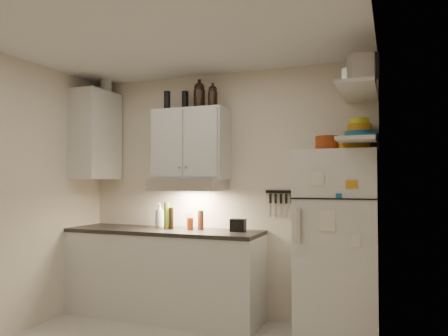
% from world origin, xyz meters
% --- Properties ---
extents(ceiling, '(3.20, 3.00, 0.02)m').
position_xyz_m(ceiling, '(0.00, 0.00, 2.61)').
color(ceiling, silver).
rests_on(ceiling, ground).
extents(back_wall, '(3.20, 0.02, 2.60)m').
position_xyz_m(back_wall, '(0.00, 1.51, 1.30)').
color(back_wall, beige).
rests_on(back_wall, ground).
extents(right_wall, '(0.02, 3.00, 2.60)m').
position_xyz_m(right_wall, '(1.61, 0.00, 1.30)').
color(right_wall, beige).
rests_on(right_wall, ground).
extents(base_cabinet, '(2.10, 0.60, 0.88)m').
position_xyz_m(base_cabinet, '(-0.55, 1.20, 0.44)').
color(base_cabinet, silver).
rests_on(base_cabinet, floor).
extents(countertop, '(2.10, 0.62, 0.04)m').
position_xyz_m(countertop, '(-0.55, 1.20, 0.90)').
color(countertop, black).
rests_on(countertop, base_cabinet).
extents(upper_cabinet, '(0.80, 0.33, 0.75)m').
position_xyz_m(upper_cabinet, '(-0.30, 1.33, 1.83)').
color(upper_cabinet, silver).
rests_on(upper_cabinet, back_wall).
extents(side_cabinet, '(0.33, 0.55, 1.00)m').
position_xyz_m(side_cabinet, '(-1.44, 1.20, 1.95)').
color(side_cabinet, silver).
rests_on(side_cabinet, left_wall).
extents(range_hood, '(0.76, 0.46, 0.12)m').
position_xyz_m(range_hood, '(-0.30, 1.27, 1.39)').
color(range_hood, silver).
rests_on(range_hood, back_wall).
extents(fridge, '(0.70, 0.68, 1.70)m').
position_xyz_m(fridge, '(1.25, 1.16, 0.85)').
color(fridge, silver).
rests_on(fridge, floor).
extents(shelf_hi, '(0.30, 0.95, 0.03)m').
position_xyz_m(shelf_hi, '(1.45, 1.02, 2.20)').
color(shelf_hi, silver).
rests_on(shelf_hi, right_wall).
extents(shelf_lo, '(0.30, 0.95, 0.03)m').
position_xyz_m(shelf_lo, '(1.45, 1.02, 1.76)').
color(shelf_lo, silver).
rests_on(shelf_lo, right_wall).
extents(knife_strip, '(0.42, 0.02, 0.03)m').
position_xyz_m(knife_strip, '(0.70, 1.49, 1.32)').
color(knife_strip, black).
rests_on(knife_strip, back_wall).
extents(dutch_oven, '(0.23, 0.23, 0.13)m').
position_xyz_m(dutch_oven, '(1.18, 1.08, 1.76)').
color(dutch_oven, maroon).
rests_on(dutch_oven, fridge).
extents(book_stack, '(0.31, 0.35, 0.10)m').
position_xyz_m(book_stack, '(1.39, 1.05, 1.75)').
color(book_stack, orange).
rests_on(book_stack, fridge).
extents(spice_jar, '(0.06, 0.06, 0.09)m').
position_xyz_m(spice_jar, '(1.25, 1.13, 1.74)').
color(spice_jar, silver).
rests_on(spice_jar, fridge).
extents(stock_pot, '(0.30, 0.30, 0.17)m').
position_xyz_m(stock_pot, '(1.45, 1.24, 2.30)').
color(stock_pot, silver).
rests_on(stock_pot, shelf_hi).
extents(tin_a, '(0.21, 0.20, 0.17)m').
position_xyz_m(tin_a, '(1.43, 0.96, 2.30)').
color(tin_a, '#AAAAAD').
rests_on(tin_a, shelf_hi).
extents(tin_b, '(0.25, 0.25, 0.21)m').
position_xyz_m(tin_b, '(1.50, 0.70, 2.32)').
color(tin_b, '#AAAAAD').
rests_on(tin_b, shelf_hi).
extents(bowl_teal, '(0.28, 0.28, 0.11)m').
position_xyz_m(bowl_teal, '(1.44, 1.31, 1.83)').
color(bowl_teal, '#195D8C').
rests_on(bowl_teal, shelf_lo).
extents(bowl_orange, '(0.22, 0.22, 0.07)m').
position_xyz_m(bowl_orange, '(1.43, 1.33, 1.92)').
color(bowl_orange, orange).
rests_on(bowl_orange, bowl_teal).
extents(bowl_yellow, '(0.18, 0.18, 0.06)m').
position_xyz_m(bowl_yellow, '(1.43, 1.33, 1.98)').
color(bowl_yellow, gold).
rests_on(bowl_yellow, bowl_orange).
extents(plates, '(0.33, 0.33, 0.06)m').
position_xyz_m(plates, '(1.49, 1.10, 1.81)').
color(plates, '#195D8C').
rests_on(plates, shelf_lo).
extents(growler_a, '(0.13, 0.13, 0.29)m').
position_xyz_m(growler_a, '(-0.20, 1.33, 2.34)').
color(growler_a, black).
rests_on(growler_a, upper_cabinet).
extents(growler_b, '(0.12, 0.12, 0.23)m').
position_xyz_m(growler_b, '(-0.03, 1.29, 2.32)').
color(growler_b, black).
rests_on(growler_b, upper_cabinet).
extents(thermos_a, '(0.08, 0.08, 0.21)m').
position_xyz_m(thermos_a, '(-0.40, 1.39, 2.31)').
color(thermos_a, black).
rests_on(thermos_a, upper_cabinet).
extents(thermos_b, '(0.07, 0.07, 0.20)m').
position_xyz_m(thermos_b, '(-0.55, 1.27, 2.30)').
color(thermos_b, black).
rests_on(thermos_b, upper_cabinet).
extents(side_jar, '(0.16, 0.16, 0.18)m').
position_xyz_m(side_jar, '(-1.39, 1.32, 2.54)').
color(side_jar, silver).
rests_on(side_jar, side_cabinet).
extents(soap_bottle, '(0.14, 0.14, 0.30)m').
position_xyz_m(soap_bottle, '(-0.66, 1.31, 1.07)').
color(soap_bottle, silver).
rests_on(soap_bottle, countertop).
extents(pepper_mill, '(0.08, 0.08, 0.20)m').
position_xyz_m(pepper_mill, '(-0.16, 1.29, 1.02)').
color(pepper_mill, '#592C1A').
rests_on(pepper_mill, countertop).
extents(oil_bottle, '(0.06, 0.06, 0.29)m').
position_xyz_m(oil_bottle, '(-0.52, 1.20, 1.06)').
color(oil_bottle, '#496218').
rests_on(oil_bottle, countertop).
extents(vinegar_bottle, '(0.06, 0.06, 0.23)m').
position_xyz_m(vinegar_bottle, '(-0.46, 1.20, 1.04)').
color(vinegar_bottle, black).
rests_on(vinegar_bottle, countertop).
extents(clear_bottle, '(0.06, 0.06, 0.17)m').
position_xyz_m(clear_bottle, '(-0.33, 1.35, 1.00)').
color(clear_bottle, silver).
rests_on(clear_bottle, countertop).
extents(red_jar, '(0.07, 0.07, 0.13)m').
position_xyz_m(red_jar, '(-0.25, 1.23, 0.98)').
color(red_jar, maroon).
rests_on(red_jar, countertop).
extents(caddy, '(0.15, 0.12, 0.13)m').
position_xyz_m(caddy, '(0.26, 1.27, 0.98)').
color(caddy, black).
rests_on(caddy, countertop).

